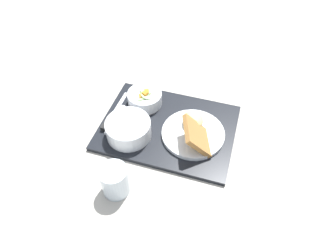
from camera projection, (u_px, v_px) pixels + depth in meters
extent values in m
plane|color=#ADA89E|center=(168.00, 129.00, 0.99)|extent=(4.00, 4.00, 0.00)
cube|color=black|center=(168.00, 128.00, 0.98)|extent=(0.47, 0.38, 0.01)
cylinder|color=silver|center=(145.00, 98.00, 1.03)|extent=(0.12, 0.12, 0.05)
torus|color=silver|center=(144.00, 94.00, 1.01)|extent=(0.12, 0.12, 0.01)
cylinder|color=#A8D184|center=(146.00, 92.00, 1.02)|extent=(0.06, 0.06, 0.01)
cylinder|color=#A8D184|center=(146.00, 91.00, 1.02)|extent=(0.06, 0.06, 0.02)
cylinder|color=#A8D184|center=(147.00, 95.00, 1.00)|extent=(0.05, 0.05, 0.02)
cylinder|color=#A8D184|center=(146.00, 94.00, 1.01)|extent=(0.04, 0.04, 0.01)
cylinder|color=#A8D184|center=(140.00, 97.00, 1.00)|extent=(0.05, 0.05, 0.02)
cylinder|color=#A8D184|center=(146.00, 90.00, 1.02)|extent=(0.06, 0.06, 0.01)
cube|color=orange|center=(145.00, 94.00, 1.00)|extent=(0.02, 0.02, 0.02)
cube|color=orange|center=(142.00, 96.00, 1.00)|extent=(0.02, 0.02, 0.01)
cube|color=orange|center=(147.00, 92.00, 1.02)|extent=(0.02, 0.02, 0.01)
cylinder|color=silver|center=(128.00, 129.00, 0.93)|extent=(0.14, 0.14, 0.06)
torus|color=silver|center=(128.00, 124.00, 0.91)|extent=(0.14, 0.14, 0.01)
cylinder|color=olive|center=(128.00, 127.00, 0.92)|extent=(0.12, 0.12, 0.04)
cube|color=tan|center=(123.00, 130.00, 0.90)|extent=(0.02, 0.02, 0.01)
cylinder|color=silver|center=(193.00, 134.00, 0.95)|extent=(0.20, 0.20, 0.01)
ellipsoid|color=#E5CC7F|center=(193.00, 120.00, 0.95)|extent=(0.09, 0.09, 0.04)
cube|color=#A37038|center=(197.00, 136.00, 0.89)|extent=(0.10, 0.12, 0.09)
cube|color=silver|center=(120.00, 104.00, 1.04)|extent=(0.03, 0.12, 0.00)
cube|color=black|center=(108.00, 122.00, 0.98)|extent=(0.03, 0.07, 0.02)
ellipsoid|color=silver|center=(121.00, 109.00, 1.02)|extent=(0.04, 0.05, 0.01)
cube|color=silver|center=(112.00, 124.00, 0.98)|extent=(0.03, 0.09, 0.01)
cylinder|color=silver|center=(115.00, 180.00, 0.80)|extent=(0.08, 0.08, 0.09)
cylinder|color=silver|center=(116.00, 184.00, 0.82)|extent=(0.07, 0.07, 0.06)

